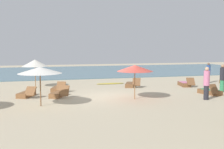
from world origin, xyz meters
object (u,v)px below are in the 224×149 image
person_3 (208,73)px  umbrella_0 (35,63)px  umbrella_2 (40,70)px  lounger_1 (131,84)px  lounger_2 (210,92)px  surfboard (110,83)px  person_1 (207,83)px  lounger_4 (58,89)px  lounger_0 (27,94)px  umbrella_3 (135,68)px  lounger_5 (185,84)px  lounger_6 (59,94)px  person_0 (222,78)px

person_3 → umbrella_0: bearing=175.7°
umbrella_2 → lounger_1: 8.48m
lounger_2 → person_3: bearing=57.3°
umbrella_0 → surfboard: bearing=4.1°
umbrella_2 → person_1: bearing=-3.8°
umbrella_0 → lounger_4: umbrella_0 is taller
lounger_0 → person_3: size_ratio=1.08×
umbrella_3 → surfboard: size_ratio=0.88×
lounger_5 → lounger_6: (-9.54, -2.07, -0.00)m
lounger_0 → lounger_5: 11.51m
umbrella_2 → person_0: 11.67m
lounger_1 → person_0: size_ratio=0.97×
umbrella_2 → lounger_0: 3.42m
lounger_4 → person_0: bearing=-16.5°
lounger_2 → lounger_6: bearing=170.3°
lounger_4 → person_1: bearing=-32.6°
person_1 → umbrella_2: bearing=176.2°
lounger_1 → person_1: size_ratio=0.95×
lounger_1 → person_1: 6.38m
lounger_2 → lounger_5: 3.66m
person_0 → lounger_6: bearing=174.6°
lounger_6 → person_3: bearing=14.7°
umbrella_3 → lounger_5: umbrella_3 is taller
umbrella_3 → lounger_5: bearing=36.0°
umbrella_2 → umbrella_3: umbrella_2 is taller
umbrella_2 → umbrella_0: bearing=93.3°
lounger_5 → person_1: (-1.52, -5.06, 0.77)m
umbrella_0 → lounger_2: size_ratio=1.17×
umbrella_0 → lounger_0: (-0.44, -3.77, -1.63)m
lounger_0 → lounger_4: 2.50m
lounger_0 → person_1: person_1 is taller
lounger_1 → lounger_4: lounger_4 is taller
lounger_0 → lounger_5: (11.40, 1.57, 0.01)m
lounger_6 → person_3: person_3 is taller
umbrella_0 → person_0: 13.08m
lounger_2 → person_3: person_3 is taller
umbrella_0 → person_3: (13.76, -1.03, -0.96)m
person_1 → surfboard: person_1 is taller
lounger_4 → person_3: size_ratio=1.07×
umbrella_2 → person_3: size_ratio=1.31×
lounger_0 → lounger_4: bearing=39.6°
person_3 → lounger_0: bearing=-169.1°
lounger_2 → umbrella_2: bearing=-175.6°
lounger_4 → lounger_5: size_ratio=1.00×
lounger_1 → surfboard: bearing=120.4°
umbrella_2 → person_1: size_ratio=1.17×
lounger_0 → lounger_6: lounger_6 is taller
lounger_2 → lounger_6: lounger_6 is taller
lounger_2 → person_3: 5.77m
lounger_0 → lounger_1: (7.32, 2.31, 0.00)m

